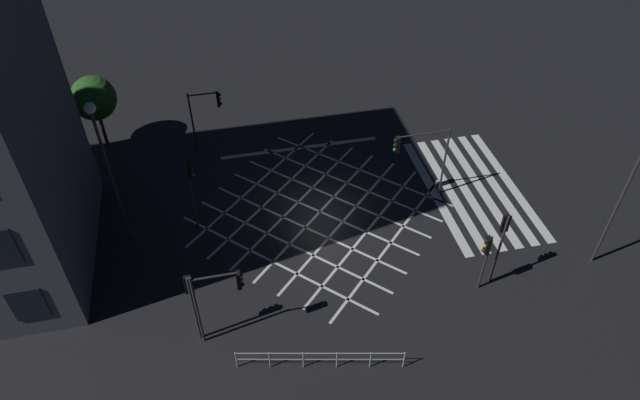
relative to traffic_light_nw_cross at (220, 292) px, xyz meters
name	(u,v)px	position (x,y,z in m)	size (l,w,h in m)	color
ground_plane	(320,212)	(6.91, -5.64, -3.05)	(200.00, 200.00, 0.00)	black
road_markings	(400,196)	(7.22, -10.30, -3.04)	(14.55, 18.63, 0.01)	silver
traffic_light_nw_cross	(220,292)	(0.00, 0.00, 0.00)	(0.36, 2.11, 4.18)	#2D2D30
traffic_light_sw_main	(502,235)	(0.51, -12.50, 0.00)	(0.39, 0.36, 4.28)	#2D2D30
traffic_light_median_south	(420,150)	(7.00, -10.95, 0.21)	(0.36, 3.06, 4.39)	#2D2D30
traffic_light_median_north	(191,182)	(7.27, 0.80, -0.05)	(0.36, 0.39, 4.20)	#2D2D30
traffic_light_ne_cross	(207,108)	(14.00, -0.43, -0.17)	(0.36, 1.93, 3.95)	#2D2D30
traffic_light_nw_main	(191,295)	(0.29, 1.17, -0.22)	(0.39, 0.36, 3.95)	#2D2D30
traffic_light_sw_cross	(486,252)	(0.21, -11.72, -0.61)	(0.36, 0.39, 3.41)	#2D2D30
street_lamp_east	(638,163)	(0.59, -18.04, 3.07)	(0.48, 0.48, 9.12)	#2D2D30
street_lamp_west	(102,148)	(7.05, 4.31, 2.72)	(0.52, 0.52, 8.14)	#2D2D30
street_tree_near	(94,98)	(15.67, 5.93, 0.29)	(2.61, 2.61, 4.66)	#473323
pedestrian_railing	(320,358)	(-2.35, -3.60, -2.38)	(1.53, 6.80, 1.05)	#B7B7BC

